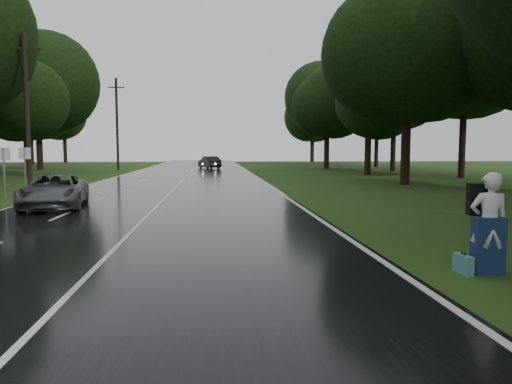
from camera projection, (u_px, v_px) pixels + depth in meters
ground at (90, 276)px, 8.80m from camera, size 160.00×160.00×0.00m
road at (176, 188)px, 28.63m from camera, size 12.00×140.00×0.04m
lane_center at (176, 187)px, 28.63m from camera, size 0.12×140.00×0.01m
grey_car at (54, 191)px, 18.62m from camera, size 2.96×5.11×1.34m
far_car at (209, 162)px, 56.12m from camera, size 2.92×4.68×1.46m
hitchhiker at (488, 227)px, 8.91m from camera, size 0.77×0.71×1.93m
suitcase at (463, 264)px, 8.92m from camera, size 0.17×0.52×0.37m
utility_pole_mid at (31, 189)px, 27.77m from camera, size 1.80×0.28×9.02m
utility_pole_far at (118, 170)px, 53.24m from camera, size 1.80×0.28×10.25m
road_sign_a at (6, 201)px, 21.51m from camera, size 0.58×0.10×2.42m
road_sign_b at (26, 196)px, 23.89m from camera, size 0.59×0.10×2.44m
tree_left_e at (29, 176)px, 41.39m from camera, size 7.48×7.48×11.69m
tree_left_f at (40, 170)px, 53.40m from camera, size 10.57×10.57×16.51m
tree_right_d at (405, 185)px, 31.23m from camera, size 10.10×10.10×15.79m
tree_right_e at (367, 175)px, 43.24m from camera, size 8.05×8.05×12.58m
tree_right_f at (326, 169)px, 55.31m from camera, size 8.85×8.85×13.83m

